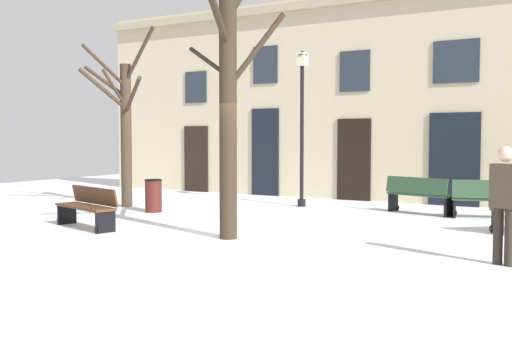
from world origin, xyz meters
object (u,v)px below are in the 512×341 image
Objects in this scene: tree_foreground at (124,124)px; person_strolling at (505,199)px; bench_by_litter_bin at (419,194)px; bench_far_corner at (494,199)px; streetlamp at (302,112)px; tree_near_facade at (228,96)px; bench_back_to_back_left at (88,207)px; litter_bin at (153,196)px.

person_strolling is (9.84, -2.75, -1.25)m from tree_foreground.
bench_by_litter_bin reaches higher than bench_far_corner.
streetlamp is at bearing -15.80° from bench_far_corner.
tree_near_facade reaches higher than bench_back_to_back_left.
litter_bin is 2.76m from bench_back_to_back_left.
person_strolling reaches higher than bench_by_litter_bin.
streetlamp is at bearing 31.36° from tree_foreground.
tree_foreground is 2.71× the size of bench_by_litter_bin.
tree_near_facade is at bearing -32.24° from litter_bin.
streetlamp is 4.54m from litter_bin.
bench_far_corner is 5.28m from person_strolling.
bench_by_litter_bin is 7.80m from bench_back_to_back_left.
tree_foreground reaches higher than bench_back_to_back_left.
tree_foreground is at bearing 6.70° from person_strolling.
streetlamp is 6.44m from bench_back_to_back_left.
person_strolling is (4.74, 0.09, -1.65)m from tree_near_facade.
litter_bin is (-3.74, 2.36, -2.22)m from tree_near_facade.
litter_bin is at bearing -19.16° from tree_foreground.
tree_near_facade is 1.08× the size of tree_foreground.
tree_foreground is 1.11× the size of streetlamp.
bench_back_to_back_left is (0.50, -2.71, 0.03)m from litter_bin.
tree_foreground reaches higher than litter_bin.
tree_near_facade reaches higher than tree_foreground.
litter_bin is (-2.70, -2.96, -2.14)m from streetlamp.
tree_near_facade is 4.94m from litter_bin.
litter_bin is at bearing 43.09° from bench_by_litter_bin.
litter_bin is at bearing 7.29° from person_strolling.
bench_back_to_back_left is at bearing -59.67° from tree_foreground.
litter_bin is 0.47× the size of person_strolling.
bench_by_litter_bin is at bearing 62.88° from bench_back_to_back_left.
person_strolling is at bearing 19.74° from bench_back_to_back_left.
tree_foreground is 4.10m from bench_back_to_back_left.
tree_foreground is 2.53× the size of bench_back_to_back_left.
streetlamp is 7.95m from person_strolling.
tree_near_facade is 5.41m from streetlamp.
person_strolling is (2.59, -5.20, 0.50)m from bench_by_litter_bin.
tree_foreground is 2.44× the size of bench_far_corner.
bench_by_litter_bin is 1.72m from bench_far_corner.
tree_near_facade reaches higher than bench_far_corner.
tree_foreground is 9.46m from bench_far_corner.
bench_far_corner is at bearing -58.17° from person_strolling.
person_strolling is at bearing 84.26° from bench_far_corner.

